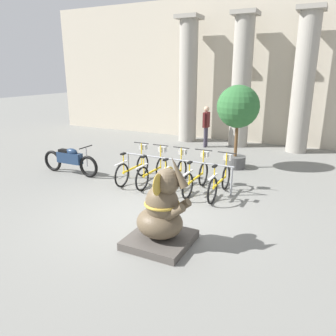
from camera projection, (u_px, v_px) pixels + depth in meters
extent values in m
plane|color=slate|center=(145.00, 214.00, 7.18)|extent=(60.00, 60.00, 0.00)
cube|color=#BCB29E|center=(248.00, 71.00, 13.68)|extent=(20.00, 0.20, 6.00)
cylinder|color=gray|center=(188.00, 83.00, 13.95)|extent=(0.77, 0.77, 5.00)
cube|color=gray|center=(189.00, 17.00, 13.20)|extent=(0.96, 0.96, 0.16)
cylinder|color=gray|center=(241.00, 84.00, 12.97)|extent=(0.77, 0.77, 5.00)
cube|color=gray|center=(246.00, 13.00, 12.22)|extent=(0.96, 0.96, 0.16)
cylinder|color=gray|center=(303.00, 85.00, 11.98)|extent=(0.77, 0.77, 5.00)
cube|color=gray|center=(312.00, 8.00, 11.24)|extent=(0.96, 0.96, 0.16)
cylinder|color=gray|center=(128.00, 166.00, 9.48)|extent=(0.05, 0.05, 0.75)
cylinder|color=gray|center=(231.00, 181.00, 8.16)|extent=(0.05, 0.05, 0.75)
cylinder|color=gray|center=(176.00, 160.00, 8.71)|extent=(3.16, 0.04, 0.04)
torus|color=black|center=(143.00, 165.00, 9.71)|extent=(0.05, 0.66, 0.66)
torus|color=black|center=(122.00, 175.00, 8.78)|extent=(0.05, 0.66, 0.66)
cube|color=yellow|center=(133.00, 168.00, 9.23)|extent=(0.04, 0.98, 0.04)
cube|color=#BCBCBC|center=(121.00, 163.00, 8.68)|extent=(0.06, 0.55, 0.03)
cylinder|color=yellow|center=(124.00, 164.00, 8.79)|extent=(0.03, 0.03, 0.55)
cube|color=black|center=(123.00, 154.00, 8.70)|extent=(0.08, 0.18, 0.04)
cylinder|color=yellow|center=(142.00, 154.00, 9.57)|extent=(0.03, 0.03, 0.68)
cylinder|color=black|center=(141.00, 143.00, 9.47)|extent=(0.48, 0.03, 0.03)
cube|color=#BCBCBC|center=(143.00, 147.00, 9.60)|extent=(0.20, 0.16, 0.14)
torus|color=black|center=(161.00, 168.00, 9.42)|extent=(0.05, 0.66, 0.66)
torus|color=black|center=(142.00, 179.00, 8.50)|extent=(0.05, 0.66, 0.66)
cube|color=yellow|center=(152.00, 171.00, 8.95)|extent=(0.04, 0.98, 0.04)
cube|color=#BCBCBC|center=(142.00, 166.00, 8.40)|extent=(0.06, 0.55, 0.03)
cylinder|color=yellow|center=(144.00, 168.00, 8.51)|extent=(0.03, 0.03, 0.55)
cube|color=black|center=(144.00, 157.00, 8.42)|extent=(0.08, 0.18, 0.04)
cylinder|color=yellow|center=(161.00, 157.00, 9.29)|extent=(0.03, 0.03, 0.68)
cylinder|color=black|center=(161.00, 145.00, 9.19)|extent=(0.48, 0.03, 0.03)
cube|color=#BCBCBC|center=(162.00, 149.00, 9.32)|extent=(0.20, 0.16, 0.14)
torus|color=black|center=(182.00, 171.00, 9.14)|extent=(0.05, 0.66, 0.66)
torus|color=black|center=(164.00, 183.00, 8.22)|extent=(0.05, 0.66, 0.66)
cube|color=yellow|center=(173.00, 175.00, 8.67)|extent=(0.04, 0.98, 0.04)
cube|color=#BCBCBC|center=(164.00, 170.00, 8.12)|extent=(0.06, 0.55, 0.03)
cylinder|color=yellow|center=(166.00, 171.00, 8.23)|extent=(0.03, 0.03, 0.55)
cube|color=black|center=(166.00, 160.00, 8.14)|extent=(0.08, 0.18, 0.04)
cylinder|color=yellow|center=(181.00, 160.00, 9.01)|extent=(0.03, 0.03, 0.68)
cylinder|color=black|center=(181.00, 148.00, 8.91)|extent=(0.48, 0.03, 0.03)
cube|color=#BCBCBC|center=(183.00, 152.00, 9.04)|extent=(0.20, 0.16, 0.14)
torus|color=black|center=(203.00, 174.00, 8.88)|extent=(0.05, 0.66, 0.66)
torus|color=black|center=(188.00, 186.00, 7.96)|extent=(0.05, 0.66, 0.66)
cube|color=yellow|center=(196.00, 178.00, 8.41)|extent=(0.04, 0.98, 0.04)
cube|color=#BCBCBC|center=(188.00, 173.00, 7.86)|extent=(0.06, 0.55, 0.03)
cylinder|color=yellow|center=(189.00, 174.00, 7.97)|extent=(0.03, 0.03, 0.55)
cube|color=black|center=(190.00, 163.00, 7.88)|extent=(0.08, 0.18, 0.04)
cylinder|color=yellow|center=(203.00, 162.00, 8.75)|extent=(0.03, 0.03, 0.68)
cylinder|color=black|center=(204.00, 150.00, 8.65)|extent=(0.48, 0.03, 0.03)
cube|color=#BCBCBC|center=(205.00, 154.00, 8.78)|extent=(0.20, 0.16, 0.14)
torus|color=black|center=(226.00, 178.00, 8.59)|extent=(0.05, 0.66, 0.66)
torus|color=black|center=(212.00, 191.00, 7.67)|extent=(0.05, 0.66, 0.66)
cube|color=yellow|center=(220.00, 182.00, 8.12)|extent=(0.04, 0.98, 0.04)
cube|color=#BCBCBC|center=(213.00, 177.00, 7.57)|extent=(0.06, 0.55, 0.03)
cylinder|color=yellow|center=(214.00, 178.00, 7.68)|extent=(0.03, 0.03, 0.55)
cube|color=black|center=(215.00, 166.00, 7.59)|extent=(0.08, 0.18, 0.04)
cylinder|color=yellow|center=(226.00, 166.00, 8.46)|extent=(0.03, 0.03, 0.68)
cylinder|color=black|center=(227.00, 153.00, 8.36)|extent=(0.48, 0.03, 0.03)
cube|color=#BCBCBC|center=(228.00, 157.00, 8.49)|extent=(0.20, 0.16, 0.14)
cube|color=#4C4742|center=(160.00, 240.00, 5.97)|extent=(1.11, 1.11, 0.14)
ellipsoid|color=brown|center=(160.00, 222.00, 5.87)|extent=(0.86, 0.76, 0.55)
ellipsoid|color=brown|center=(162.00, 203.00, 5.74)|extent=(0.60, 0.55, 0.70)
sphere|color=brown|center=(167.00, 181.00, 5.57)|extent=(0.45, 0.45, 0.45)
ellipsoid|color=#B79333|center=(170.00, 177.00, 5.79)|extent=(0.08, 0.32, 0.38)
ellipsoid|color=#B79333|center=(158.00, 185.00, 5.40)|extent=(0.08, 0.32, 0.38)
cone|color=brown|center=(178.00, 172.00, 5.43)|extent=(0.39, 0.16, 0.57)
cylinder|color=brown|center=(179.00, 208.00, 5.75)|extent=(0.45, 0.15, 0.40)
cylinder|color=brown|center=(173.00, 213.00, 5.53)|extent=(0.45, 0.15, 0.40)
torus|color=#B79333|center=(162.00, 203.00, 5.74)|extent=(0.63, 0.63, 0.05)
torus|color=black|center=(89.00, 167.00, 9.57)|extent=(0.66, 0.09, 0.66)
torus|color=black|center=(53.00, 161.00, 10.18)|extent=(0.66, 0.09, 0.66)
cube|color=navy|center=(70.00, 158.00, 9.82)|extent=(0.84, 0.22, 0.32)
ellipsoid|color=navy|center=(72.00, 152.00, 9.72)|extent=(0.40, 0.20, 0.20)
cube|color=black|center=(65.00, 151.00, 9.84)|extent=(0.36, 0.18, 0.08)
cylinder|color=#99999E|center=(87.00, 157.00, 9.51)|extent=(0.04, 0.04, 0.56)
cylinder|color=black|center=(86.00, 147.00, 9.43)|extent=(0.03, 0.55, 0.03)
cylinder|color=#383342|center=(206.00, 137.00, 13.42)|extent=(0.11, 0.11, 0.81)
cylinder|color=#383342|center=(205.00, 138.00, 13.28)|extent=(0.11, 0.11, 0.81)
cube|color=#4C1919|center=(206.00, 120.00, 13.14)|extent=(0.20, 0.32, 0.61)
sphere|color=tan|center=(207.00, 109.00, 13.02)|extent=(0.22, 0.22, 0.22)
cylinder|color=#4C1919|center=(208.00, 119.00, 13.31)|extent=(0.07, 0.07, 0.55)
cylinder|color=#4C1919|center=(205.00, 120.00, 12.96)|extent=(0.07, 0.07, 0.55)
cylinder|color=#4C4C4C|center=(235.00, 162.00, 10.57)|extent=(0.67, 0.67, 0.38)
cylinder|color=brown|center=(236.00, 140.00, 10.36)|extent=(0.10, 0.10, 1.05)
sphere|color=#2D6633|center=(238.00, 107.00, 10.06)|extent=(1.31, 1.31, 1.31)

